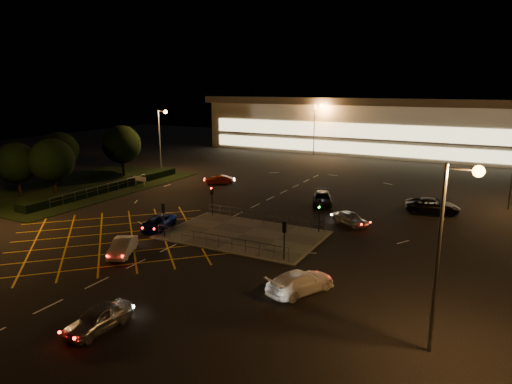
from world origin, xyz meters
The scene contains 25 objects.
ground centered at (0.00, 0.00, 0.00)m, with size 180.00×180.00×0.00m, color black.
pedestrian_island centered at (2.00, -2.00, 0.06)m, with size 14.00×9.00×0.12m, color #4C4944.
grass_verge centered at (-28.00, 6.00, 0.04)m, with size 18.00×30.00×0.08m, color black.
hedge centered at (-23.00, 6.00, 0.50)m, with size 2.00×26.00×1.00m, color black.
supermarket centered at (0.00, 61.95, 5.31)m, with size 72.00×26.50×10.50m.
streetlight_se centered at (20.44, -14.00, 6.56)m, with size 1.78×0.56×10.03m.
streetlight_nw centered at (-23.56, 18.00, 6.56)m, with size 1.78×0.56×10.03m.
streetlight_far_left centered at (-9.56, 48.00, 6.56)m, with size 1.78×0.56×10.03m.
signal_sw centered at (-4.00, -5.99, 2.37)m, with size 0.28×0.30×3.15m.
signal_se centered at (8.00, -5.99, 2.37)m, with size 0.28×0.30×3.15m.
signal_nw centered at (-4.00, 1.99, 2.37)m, with size 0.28×0.30×3.15m.
signal_ne centered at (8.00, 1.99, 2.37)m, with size 0.28×0.30×3.15m.
tree_a centered at (-30.00, -2.00, 4.33)m, with size 5.04×5.04×6.86m.
tree_b centered at (-32.00, 6.00, 4.64)m, with size 5.40×5.40×7.35m.
tree_c centered at (-28.00, 14.00, 4.95)m, with size 5.76×5.76×7.84m.
tree_d centered at (-34.00, 20.00, 4.02)m, with size 4.68×4.68×6.37m.
tree_e centered at (-26.00, 0.00, 4.64)m, with size 5.40×5.40×7.35m.
car_near_silver centered at (2.97, -20.54, 0.71)m, with size 1.68×4.16×1.42m, color silver.
car_queue_white centered at (-4.30, -11.01, 0.69)m, with size 1.47×4.21×1.39m, color silver.
car_left_blue centered at (-6.26, -4.15, 0.64)m, with size 2.13×4.62×1.28m, color #0D1651.
car_far_dkgrey centered at (4.79, 11.87, 0.77)m, with size 2.15×5.30×1.54m, color black.
car_right_silver centered at (9.90, 5.84, 0.68)m, with size 1.60×3.99×1.36m, color silver.
car_circ_red centered at (-12.10, 16.22, 0.61)m, with size 1.29×3.70×1.22m, color maroon.
car_east_grey centered at (16.58, 14.53, 0.79)m, with size 2.62×5.69×1.58m, color black.
car_approach_white centered at (11.32, -10.65, 0.75)m, with size 2.09×5.14×1.49m, color silver.
Camera 1 is at (21.95, -37.25, 13.64)m, focal length 32.00 mm.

